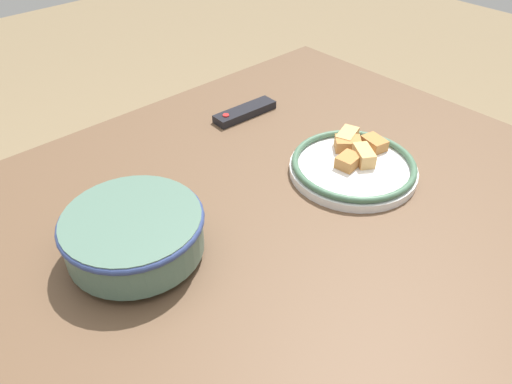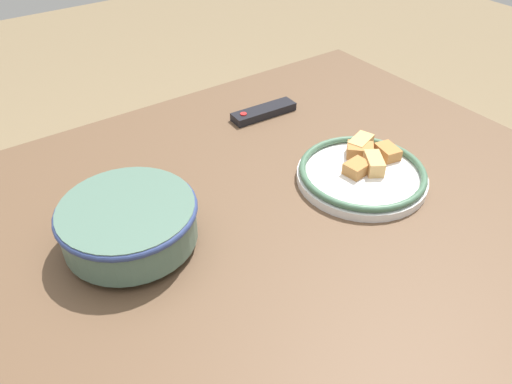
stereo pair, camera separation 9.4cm
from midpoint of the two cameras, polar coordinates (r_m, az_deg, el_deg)
name	(u,v)px [view 2 (the right image)]	position (r m, az deg, el deg)	size (l,w,h in m)	color
dining_table	(262,247)	(1.01, 3.44, -6.47)	(1.38, 1.07, 0.78)	brown
noodle_bowl	(129,222)	(0.88, -11.39, -3.55)	(0.24, 0.24, 0.09)	#4C6B5B
food_plate	(362,172)	(1.07, 14.55, 2.11)	(0.27, 0.27, 0.05)	white
tv_remote	(264,112)	(1.28, 3.02, 9.08)	(0.17, 0.05, 0.02)	black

